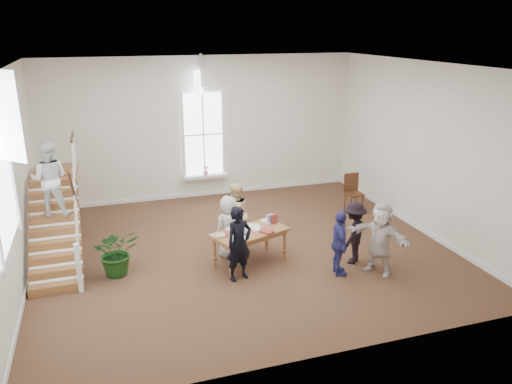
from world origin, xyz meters
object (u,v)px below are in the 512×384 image
object	(u,v)px
elderly_woman	(229,226)
person_yellow	(235,215)
side_chair	(353,189)
floor_plant	(117,252)
woman_cluster_b	(354,233)
library_table	(249,234)
police_officer	(239,244)
woman_cluster_a	(339,243)
woman_cluster_c	(380,238)

from	to	relation	value
elderly_woman	person_yellow	xyz separation A→B (m)	(0.30, 0.50, 0.07)
elderly_woman	person_yellow	world-z (taller)	person_yellow
side_chair	floor_plant	bearing A→B (deg)	-163.98
woman_cluster_b	side_chair	xyz separation A→B (m)	(1.73, 3.25, -0.12)
floor_plant	woman_cluster_b	bearing A→B (deg)	-11.43
library_table	police_officer	world-z (taller)	police_officer
woman_cluster_b	side_chair	bearing A→B (deg)	-160.90
person_yellow	side_chair	world-z (taller)	person_yellow
woman_cluster_a	side_chair	size ratio (longest dim) A/B	1.35
police_officer	side_chair	distance (m)	5.55
floor_plant	elderly_woman	bearing A→B (deg)	4.44
person_yellow	woman_cluster_c	world-z (taller)	woman_cluster_c
police_officer	woman_cluster_a	world-z (taller)	police_officer
woman_cluster_a	woman_cluster_b	world-z (taller)	woman_cluster_a
woman_cluster_b	woman_cluster_c	world-z (taller)	woman_cluster_c
library_table	elderly_woman	distance (m)	0.69
library_table	elderly_woman	xyz separation A→B (m)	(-0.33, 0.60, 0.01)
person_yellow	woman_cluster_b	xyz separation A→B (m)	(2.38, -1.78, -0.08)
person_yellow	woman_cluster_a	world-z (taller)	person_yellow
library_table	person_yellow	bearing A→B (deg)	71.66
person_yellow	woman_cluster_b	distance (m)	2.98
floor_plant	side_chair	bearing A→B (deg)	17.12
library_table	woman_cluster_c	bearing A→B (deg)	-46.21
library_table	person_yellow	world-z (taller)	person_yellow
library_table	person_yellow	size ratio (longest dim) A/B	1.17
floor_plant	library_table	bearing A→B (deg)	-7.65
police_officer	person_yellow	size ratio (longest dim) A/B	1.02
woman_cluster_c	person_yellow	bearing A→B (deg)	-162.70
side_chair	police_officer	bearing A→B (deg)	-145.60
woman_cluster_a	woman_cluster_c	size ratio (longest dim) A/B	0.89
elderly_woman	woman_cluster_c	bearing A→B (deg)	123.98
elderly_woman	side_chair	distance (m)	4.83
elderly_woman	side_chair	world-z (taller)	elderly_woman
person_yellow	floor_plant	xyz separation A→B (m)	(-2.94, -0.71, -0.27)
police_officer	side_chair	xyz separation A→B (m)	(4.51, 3.22, -0.22)
woman_cluster_b	floor_plant	size ratio (longest dim) A/B	1.35
library_table	floor_plant	world-z (taller)	floor_plant
side_chair	woman_cluster_b	bearing A→B (deg)	-119.14
floor_plant	woman_cluster_a	bearing A→B (deg)	-17.90
person_yellow	library_table	bearing A→B (deg)	62.96
library_table	woman_cluster_b	distance (m)	2.45
woman_cluster_a	floor_plant	bearing A→B (deg)	85.11
elderly_woman	woman_cluster_b	xyz separation A→B (m)	(2.68, -1.28, -0.01)
floor_plant	police_officer	bearing A→B (deg)	-22.33
person_yellow	woman_cluster_a	bearing A→B (deg)	100.25
library_table	woman_cluster_a	xyz separation A→B (m)	(1.76, -1.13, 0.01)
library_table	elderly_woman	world-z (taller)	elderly_woman
woman_cluster_a	woman_cluster_b	size ratio (longest dim) A/B	1.01
woman_cluster_a	floor_plant	size ratio (longest dim) A/B	1.36
woman_cluster_b	person_yellow	bearing A→B (deg)	-79.66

